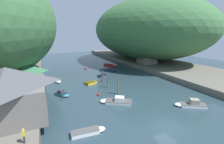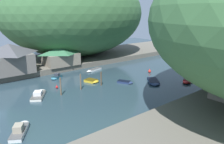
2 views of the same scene
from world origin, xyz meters
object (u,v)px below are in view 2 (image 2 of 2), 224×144
object	(u,v)px
boat_far_upstream	(154,82)
channel_buoy_near	(57,87)
boat_navy_launch	(93,70)
boat_moored_right	(20,129)
boathouse_shed	(61,55)
boat_near_quay	(126,82)
boat_red_skiff	(188,80)
person_by_boathouse	(25,69)
boat_mid_channel	(39,94)
boat_far_right_bank	(92,81)
channel_buoy_far	(150,71)
waterfront_building	(10,58)
boat_cabin_cruiser	(56,77)

from	to	relation	value
boat_far_upstream	channel_buoy_near	distance (m)	21.58
boat_navy_launch	boat_moored_right	size ratio (longest dim) A/B	1.02
boathouse_shed	boat_near_quay	bearing A→B (deg)	16.50
boat_red_skiff	person_by_boathouse	bearing A→B (deg)	26.82
boat_mid_channel	boat_far_right_bank	bearing A→B (deg)	35.95
person_by_boathouse	channel_buoy_far	bearing A→B (deg)	-38.84
boat_moored_right	boat_far_upstream	xyz separation A→B (m)	(-2.89, 30.37, -0.15)
waterfront_building	channel_buoy_near	distance (m)	15.97
boat_mid_channel	waterfront_building	bearing A→B (deg)	124.30
boat_mid_channel	boat_far_upstream	size ratio (longest dim) A/B	1.09
channel_buoy_far	waterfront_building	bearing A→B (deg)	-121.24
boathouse_shed	boat_cabin_cruiser	xyz separation A→B (m)	(6.96, -4.83, -3.71)
boat_navy_launch	boat_mid_channel	distance (m)	20.85
waterfront_building	channel_buoy_near	bearing A→B (deg)	19.80
boathouse_shed	boat_mid_channel	world-z (taller)	boathouse_shed
waterfront_building	boat_far_right_bank	distance (m)	21.01
boat_cabin_cruiser	channel_buoy_near	xyz separation A→B (m)	(6.85, -3.04, -0.06)
boat_moored_right	channel_buoy_near	bearing A→B (deg)	79.91
waterfront_building	boat_red_skiff	xyz separation A→B (m)	(28.91, 31.44, -4.75)
boathouse_shed	boat_cabin_cruiser	world-z (taller)	boathouse_shed
boat_near_quay	channel_buoy_far	bearing A→B (deg)	165.80
channel_buoy_far	boat_navy_launch	bearing A→B (deg)	-136.09
boat_moored_right	channel_buoy_far	world-z (taller)	boat_moored_right
boathouse_shed	channel_buoy_near	size ratio (longest dim) A/B	11.68
boat_far_right_bank	boat_far_upstream	size ratio (longest dim) A/B	0.66
boat_cabin_cruiser	person_by_boathouse	world-z (taller)	person_by_boathouse
boat_red_skiff	boat_moored_right	distance (m)	37.78
channel_buoy_far	boathouse_shed	bearing A→B (deg)	-136.16
waterfront_building	channel_buoy_far	distance (m)	35.39
boat_near_quay	boat_red_skiff	world-z (taller)	boat_red_skiff
boat_mid_channel	person_by_boathouse	size ratio (longest dim) A/B	3.64
boat_far_upstream	person_by_boathouse	distance (m)	31.00
boat_cabin_cruiser	channel_buoy_near	world-z (taller)	boat_cabin_cruiser
waterfront_building	boat_far_upstream	world-z (taller)	waterfront_building
boat_red_skiff	person_by_boathouse	world-z (taller)	person_by_boathouse
boat_cabin_cruiser	channel_buoy_near	distance (m)	7.50
boat_navy_launch	channel_buoy_near	distance (m)	15.92
boat_near_quay	channel_buoy_far	size ratio (longest dim) A/B	3.38
boat_moored_right	boat_cabin_cruiser	bearing A→B (deg)	84.93
boat_moored_right	boat_cabin_cruiser	world-z (taller)	boat_moored_right
waterfront_building	boat_cabin_cruiser	bearing A→B (deg)	47.62
channel_buoy_near	waterfront_building	bearing A→B (deg)	-160.20
boat_navy_launch	person_by_boathouse	xyz separation A→B (m)	(-4.57, -16.83, 2.17)
boat_far_upstream	boat_cabin_cruiser	size ratio (longest dim) A/B	1.59
person_by_boathouse	channel_buoy_near	bearing A→B (deg)	-86.57
boat_red_skiff	boat_far_right_bank	size ratio (longest dim) A/B	1.78
boathouse_shed	boat_red_skiff	bearing A→B (deg)	32.97
boat_cabin_cruiser	channel_buoy_far	size ratio (longest dim) A/B	3.15
boat_near_quay	boat_navy_launch	world-z (taller)	boat_navy_launch
waterfront_building	channel_buoy_far	xyz separation A→B (m)	(18.19, 30.00, -4.64)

